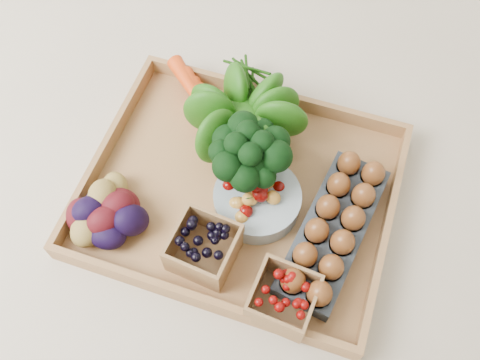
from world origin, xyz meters
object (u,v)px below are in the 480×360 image
(broccoli, at_px, (249,167))
(egg_carton, at_px, (332,231))
(tray, at_px, (240,193))
(cherry_bowl, at_px, (257,200))

(broccoli, distance_m, egg_carton, 0.19)
(egg_carton, bearing_deg, tray, 178.75)
(cherry_bowl, bearing_deg, egg_carton, -5.66)
(broccoli, height_order, egg_carton, broccoli)
(tray, height_order, cherry_bowl, cherry_bowl)
(tray, xyz_separation_m, broccoli, (0.01, 0.02, 0.06))
(broccoli, height_order, cherry_bowl, broccoli)
(tray, bearing_deg, egg_carton, -9.65)
(cherry_bowl, xyz_separation_m, egg_carton, (0.14, -0.01, -0.00))
(tray, distance_m, broccoli, 0.07)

